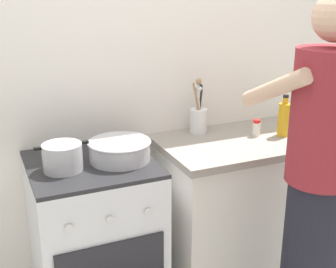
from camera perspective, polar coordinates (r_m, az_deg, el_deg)
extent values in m
cube|color=silver|center=(2.60, -0.32, 8.10)|extent=(3.20, 0.10, 2.50)
cube|color=silver|center=(2.74, 9.52, -9.86)|extent=(0.96, 0.56, 0.86)
cube|color=gray|center=(2.56, 10.05, -0.94)|extent=(1.00, 0.60, 0.04)
cube|color=silver|center=(2.41, -9.29, -13.73)|extent=(0.60, 0.60, 0.88)
cube|color=#232326|center=(2.21, -9.88, -3.79)|extent=(0.60, 0.60, 0.02)
cylinder|color=silver|center=(1.97, -12.55, -11.77)|extent=(0.04, 0.01, 0.04)
cylinder|color=silver|center=(2.00, -7.42, -10.91)|extent=(0.04, 0.01, 0.04)
cylinder|color=silver|center=(2.05, -2.52, -10.00)|extent=(0.04, 0.01, 0.04)
cylinder|color=#B2B2B7|center=(2.11, -13.35, -2.91)|extent=(0.18, 0.18, 0.13)
cube|color=black|center=(2.08, -16.35, -1.80)|extent=(0.04, 0.02, 0.01)
cube|color=black|center=(2.11, -10.63, -1.04)|extent=(0.04, 0.02, 0.01)
cylinder|color=#B7B7BC|center=(2.19, -6.20, -2.15)|extent=(0.30, 0.30, 0.10)
torus|color=#B7B7BC|center=(2.18, -6.24, -1.03)|extent=(0.31, 0.31, 0.01)
cylinder|color=silver|center=(2.60, 3.91, 1.68)|extent=(0.10, 0.10, 0.14)
cylinder|color=silver|center=(2.57, 4.01, 3.10)|extent=(0.03, 0.01, 0.23)
sphere|color=silver|center=(2.54, 4.07, 5.81)|extent=(0.03, 0.03, 0.03)
cylinder|color=#9E7547|center=(2.56, 3.88, 3.42)|extent=(0.06, 0.05, 0.28)
sphere|color=#9E7547|center=(2.52, 3.95, 6.75)|extent=(0.03, 0.03, 0.03)
cylinder|color=black|center=(2.58, 4.06, 3.24)|extent=(0.02, 0.05, 0.24)
sphere|color=black|center=(2.55, 4.12, 6.07)|extent=(0.03, 0.03, 0.03)
cylinder|color=silver|center=(2.57, 3.67, 3.21)|extent=(0.01, 0.04, 0.24)
sphere|color=silver|center=(2.54, 3.74, 6.12)|extent=(0.03, 0.03, 0.03)
cylinder|color=silver|center=(2.59, 11.24, 0.60)|extent=(0.04, 0.04, 0.08)
cylinder|color=red|center=(2.57, 11.30, 1.62)|extent=(0.04, 0.04, 0.02)
cylinder|color=gold|center=(2.61, 14.62, 1.77)|extent=(0.07, 0.07, 0.19)
cylinder|color=gold|center=(2.58, 14.82, 4.15)|extent=(0.03, 0.03, 0.04)
cylinder|color=black|center=(2.58, 14.87, 4.71)|extent=(0.03, 0.03, 0.02)
cylinder|color=black|center=(2.30, 17.54, -15.97)|extent=(0.26, 0.26, 0.90)
cylinder|color=maroon|center=(1.99, 19.57, 2.01)|extent=(0.30, 0.30, 0.58)
cylinder|color=#D3AA8C|center=(1.96, 13.46, 5.67)|extent=(0.07, 0.41, 0.24)
cylinder|color=#D3AA8C|center=(2.18, 20.71, 6.23)|extent=(0.07, 0.41, 0.24)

